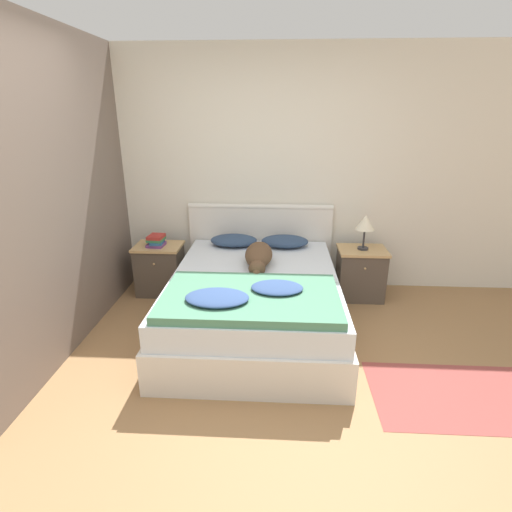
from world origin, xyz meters
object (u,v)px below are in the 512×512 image
(nightstand_left, at_px, (160,269))
(book_stack, at_px, (156,241))
(dog, at_px, (259,256))
(table_lamp, at_px, (365,224))
(bed, at_px, (255,302))
(nightstand_right, at_px, (360,273))
(pillow_right, at_px, (285,241))
(pillow_left, at_px, (234,240))

(nightstand_left, distance_m, book_stack, 0.33)
(dog, xyz_separation_m, table_lamp, (1.06, 0.50, 0.19))
(book_stack, bearing_deg, bed, -33.00)
(nightstand_left, xyz_separation_m, table_lamp, (2.17, -0.00, 0.55))
(table_lamp, bearing_deg, bed, -145.97)
(nightstand_right, distance_m, pillow_right, 0.88)
(table_lamp, bearing_deg, dog, -154.64)
(pillow_right, bearing_deg, dog, -114.17)
(pillow_left, height_order, table_lamp, table_lamp)
(bed, xyz_separation_m, nightstand_right, (1.09, 0.73, 0.01))
(dog, distance_m, table_lamp, 1.19)
(nightstand_right, relative_size, pillow_right, 1.10)
(bed, distance_m, dog, 0.43)
(nightstand_right, relative_size, table_lamp, 1.50)
(bed, relative_size, book_stack, 9.47)
(dog, relative_size, book_stack, 3.57)
(nightstand_right, xyz_separation_m, pillow_right, (-0.81, 0.05, 0.33))
(pillow_left, relative_size, pillow_right, 1.00)
(dog, bearing_deg, nightstand_right, 25.43)
(pillow_right, xyz_separation_m, book_stack, (-1.36, -0.08, 0.01))
(bed, height_order, nightstand_left, nightstand_left)
(bed, distance_m, pillow_left, 0.89)
(pillow_left, relative_size, table_lamp, 1.36)
(pillow_left, distance_m, table_lamp, 1.38)
(table_lamp, bearing_deg, pillow_left, 177.88)
(pillow_left, bearing_deg, book_stack, -174.74)
(pillow_right, xyz_separation_m, dog, (-0.25, -0.55, 0.03))
(nightstand_left, height_order, nightstand_right, same)
(nightstand_right, height_order, pillow_right, pillow_right)
(pillow_left, bearing_deg, pillow_right, 0.00)
(nightstand_right, bearing_deg, nightstand_left, 180.00)
(bed, relative_size, nightstand_left, 3.64)
(bed, height_order, pillow_left, pillow_left)
(nightstand_right, bearing_deg, dog, -154.57)
(book_stack, height_order, table_lamp, table_lamp)
(dog, bearing_deg, pillow_left, 118.14)
(nightstand_right, bearing_deg, table_lamp, -90.00)
(book_stack, xyz_separation_m, table_lamp, (2.18, 0.03, 0.22))
(bed, bearing_deg, table_lamp, 34.03)
(nightstand_left, xyz_separation_m, book_stack, (-0.00, -0.03, 0.33))
(nightstand_left, relative_size, pillow_right, 1.10)
(pillow_right, bearing_deg, table_lamp, -3.53)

